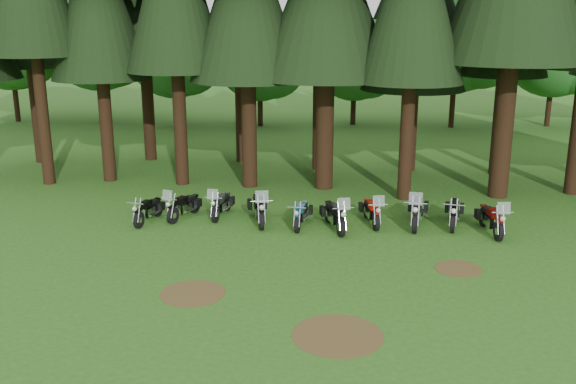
% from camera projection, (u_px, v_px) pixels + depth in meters
% --- Properties ---
extents(ground, '(120.00, 120.00, 0.00)m').
position_uv_depth(ground, '(307.00, 270.00, 19.15)').
color(ground, '#245717').
rests_on(ground, ground).
extents(decid_0, '(8.00, 7.78, 10.00)m').
position_uv_depth(decid_0, '(12.00, 37.00, 43.90)').
color(decid_0, '#311D10').
rests_on(decid_0, ground).
extents(decid_1, '(7.91, 7.69, 9.88)m').
position_uv_depth(decid_1, '(101.00, 38.00, 43.82)').
color(decid_1, '#311D10').
rests_on(decid_1, ground).
extents(decid_2, '(6.72, 6.53, 8.40)m').
position_uv_depth(decid_2, '(177.00, 52.00, 42.58)').
color(decid_2, '#311D10').
rests_on(decid_2, ground).
extents(decid_3, '(6.12, 5.95, 7.65)m').
position_uv_depth(decid_3, '(263.00, 59.00, 42.49)').
color(decid_3, '#311D10').
rests_on(decid_3, ground).
extents(decid_4, '(5.93, 5.76, 7.41)m').
position_uv_depth(decid_4, '(358.00, 61.00, 43.08)').
color(decid_4, '#311D10').
rests_on(decid_4, ground).
extents(decid_5, '(8.45, 8.21, 10.56)m').
position_uv_depth(decid_5, '(464.00, 33.00, 41.36)').
color(decid_5, '#311D10').
rests_on(decid_5, ground).
extents(decid_6, '(7.06, 6.86, 8.82)m').
position_uv_depth(decid_6, '(561.00, 48.00, 42.26)').
color(decid_6, '#311D10').
rests_on(decid_6, ground).
extents(dirt_patch_0, '(1.80, 1.80, 0.01)m').
position_uv_depth(dirt_patch_0, '(193.00, 293.00, 17.52)').
color(dirt_patch_0, '#4C3D1E').
rests_on(dirt_patch_0, ground).
extents(dirt_patch_1, '(1.40, 1.40, 0.01)m').
position_uv_depth(dirt_patch_1, '(458.00, 269.00, 19.21)').
color(dirt_patch_1, '#4C3D1E').
rests_on(dirt_patch_1, ground).
extents(dirt_patch_2, '(2.20, 2.20, 0.01)m').
position_uv_depth(dirt_patch_2, '(338.00, 335.00, 15.22)').
color(dirt_patch_2, '#4C3D1E').
rests_on(dirt_patch_2, ground).
extents(motorcycle_0, '(0.49, 2.04, 0.83)m').
position_uv_depth(motorcycle_0, '(148.00, 211.00, 23.44)').
color(motorcycle_0, black).
rests_on(motorcycle_0, ground).
extents(motorcycle_1, '(0.93, 2.09, 1.34)m').
position_uv_depth(motorcycle_1, '(184.00, 207.00, 23.88)').
color(motorcycle_1, black).
rests_on(motorcycle_1, ground).
extents(motorcycle_2, '(0.50, 2.13, 1.34)m').
position_uv_depth(motorcycle_2, '(221.00, 205.00, 24.08)').
color(motorcycle_2, black).
rests_on(motorcycle_2, ground).
extents(motorcycle_3, '(0.87, 2.41, 1.52)m').
position_uv_depth(motorcycle_3, '(259.00, 209.00, 23.34)').
color(motorcycle_3, black).
rests_on(motorcycle_3, ground).
extents(motorcycle_4, '(0.37, 2.06, 0.84)m').
position_uv_depth(motorcycle_4, '(301.00, 215.00, 22.98)').
color(motorcycle_4, black).
rests_on(motorcycle_4, ground).
extents(motorcycle_5, '(0.96, 2.31, 1.47)m').
position_uv_depth(motorcycle_5, '(335.00, 216.00, 22.61)').
color(motorcycle_5, black).
rests_on(motorcycle_5, ground).
extents(motorcycle_6, '(0.69, 2.17, 1.36)m').
position_uv_depth(motorcycle_6, '(371.00, 212.00, 23.21)').
color(motorcycle_6, black).
rests_on(motorcycle_6, ground).
extents(motorcycle_7, '(0.70, 2.48, 1.56)m').
position_uv_depth(motorcycle_7, '(417.00, 212.00, 23.01)').
color(motorcycle_7, black).
rests_on(motorcycle_7, ground).
extents(motorcycle_8, '(0.54, 2.25, 0.92)m').
position_uv_depth(motorcycle_8, '(454.00, 213.00, 23.03)').
color(motorcycle_8, black).
rests_on(motorcycle_8, ground).
extents(motorcycle_9, '(0.58, 2.31, 1.45)m').
position_uv_depth(motorcycle_9, '(491.00, 220.00, 22.21)').
color(motorcycle_9, black).
rests_on(motorcycle_9, ground).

